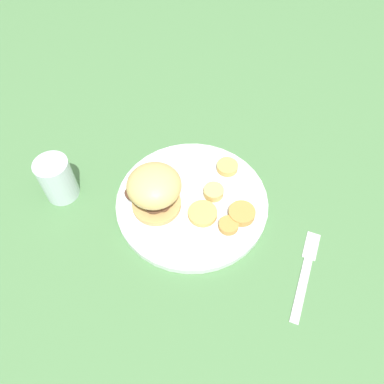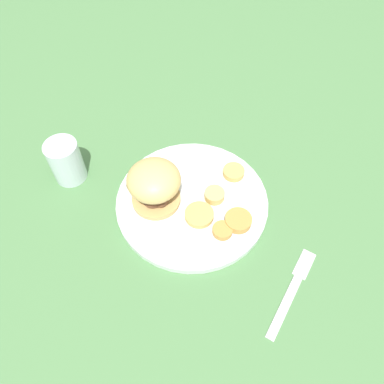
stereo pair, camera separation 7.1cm
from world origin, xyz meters
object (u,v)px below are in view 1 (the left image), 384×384
at_px(drinking_glass, 57,179).
at_px(sandwich, 154,189).
at_px(dinner_plate, 192,201).
at_px(fork, 305,273).

bearing_deg(drinking_glass, sandwich, -41.05).
height_order(dinner_plate, drinking_glass, drinking_glass).
bearing_deg(sandwich, dinner_plate, -19.40).
relative_size(dinner_plate, fork, 1.97).
relative_size(fork, drinking_glass, 1.64).
relative_size(dinner_plate, sandwich, 2.69).
bearing_deg(drinking_glass, fork, -50.15).
xyz_separation_m(fork, drinking_glass, (-0.31, 0.38, 0.04)).
height_order(fork, drinking_glass, drinking_glass).
distance_m(sandwich, fork, 0.31).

